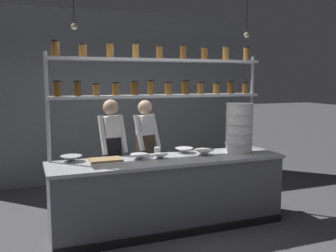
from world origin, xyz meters
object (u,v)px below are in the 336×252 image
at_px(chef_left, 112,151).
at_px(prep_bowl_center_front, 71,159).
at_px(prep_bowl_center_back, 204,152).
at_px(prep_bowl_near_right, 139,157).
at_px(prep_bowl_near_left, 184,150).
at_px(container_stack, 239,128).
at_px(chef_center, 145,147).
at_px(spice_shelf_unit, 160,82).
at_px(cutting_board, 105,160).
at_px(serving_cup_front, 157,151).
at_px(prep_bowl_far_left, 160,156).

xyz_separation_m(chef_left, prep_bowl_center_front, (-0.58, -0.34, 0.00)).
distance_m(prep_bowl_center_back, prep_bowl_near_right, 0.88).
xyz_separation_m(chef_left, prep_bowl_near_left, (0.93, -0.34, 0.00)).
xyz_separation_m(container_stack, prep_bowl_near_right, (-1.42, 0.07, -0.31)).
bearing_deg(chef_center, spice_shelf_unit, -98.91).
height_order(prep_bowl_center_front, prep_bowl_near_right, prep_bowl_center_front).
bearing_deg(prep_bowl_center_back, spice_shelf_unit, 149.31).
bearing_deg(cutting_board, prep_bowl_near_right, -9.98).
distance_m(prep_bowl_near_left, prep_bowl_center_back, 0.31).
bearing_deg(serving_cup_front, cutting_board, -173.83).
bearing_deg(prep_bowl_center_front, cutting_board, -14.66).
xyz_separation_m(spice_shelf_unit, cutting_board, (-0.79, -0.17, -0.96)).
relative_size(prep_bowl_near_left, prep_bowl_far_left, 1.21).
height_order(cutting_board, serving_cup_front, serving_cup_front).
bearing_deg(serving_cup_front, chef_center, 89.01).
height_order(prep_bowl_center_front, serving_cup_front, serving_cup_front).
distance_m(container_stack, prep_bowl_far_left, 1.20).
bearing_deg(prep_bowl_center_back, chef_center, 127.02).
relative_size(chef_left, prep_bowl_near_right, 6.96).
relative_size(spice_shelf_unit, chef_center, 1.80).
bearing_deg(prep_bowl_near_left, container_stack, -18.63).
bearing_deg(prep_bowl_center_back, chef_left, 152.57).
bearing_deg(prep_bowl_far_left, container_stack, -0.50).
relative_size(prep_bowl_far_left, serving_cup_front, 1.90).
bearing_deg(prep_bowl_far_left, serving_cup_front, 79.94).
xyz_separation_m(chef_left, chef_center, (0.54, 0.18, -0.02)).
distance_m(chef_left, serving_cup_front, 0.65).
distance_m(prep_bowl_near_left, serving_cup_front, 0.40).
xyz_separation_m(spice_shelf_unit, prep_bowl_far_left, (-0.11, -0.30, -0.94)).
height_order(prep_bowl_far_left, serving_cup_front, serving_cup_front).
distance_m(prep_bowl_center_front, prep_bowl_center_back, 1.72).
height_order(chef_center, prep_bowl_near_left, chef_center).
height_order(chef_left, prep_bowl_near_right, chef_left).
relative_size(spice_shelf_unit, container_stack, 4.30).
bearing_deg(prep_bowl_center_back, prep_bowl_near_right, 175.69).
xyz_separation_m(chef_left, prep_bowl_center_back, (1.12, -0.58, 0.00)).
bearing_deg(prep_bowl_center_back, serving_cup_front, 159.66).
relative_size(chef_center, prep_bowl_near_right, 6.83).
xyz_separation_m(cutting_board, prep_bowl_center_front, (-0.40, 0.11, 0.02)).
xyz_separation_m(spice_shelf_unit, prep_bowl_near_left, (0.33, -0.07, -0.94)).
height_order(container_stack, prep_bowl_far_left, container_stack).
xyz_separation_m(cutting_board, prep_bowl_near_left, (1.11, 0.10, 0.02)).
relative_size(chef_left, prep_bowl_far_left, 7.97).
xyz_separation_m(chef_center, prep_bowl_center_back, (0.58, -0.77, 0.02)).
bearing_deg(container_stack, spice_shelf_unit, 163.56).
relative_size(cutting_board, serving_cup_front, 3.66).
bearing_deg(spice_shelf_unit, chef_left, 155.52).
distance_m(prep_bowl_near_right, prep_bowl_far_left, 0.26).
distance_m(spice_shelf_unit, prep_bowl_far_left, 1.00).
bearing_deg(serving_cup_front, prep_bowl_near_left, 3.25).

